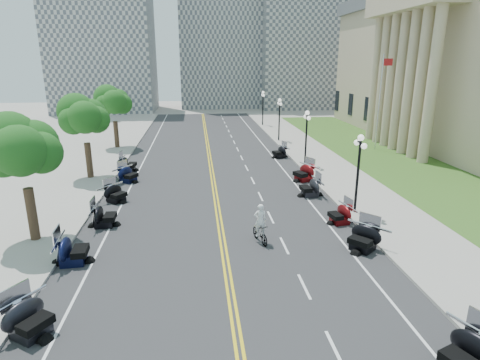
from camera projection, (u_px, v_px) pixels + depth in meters
name	position (u px, v px, depth m)	size (l,w,h in m)	color
ground	(224.00, 249.00, 20.74)	(160.00, 160.00, 0.00)	gray
road	(214.00, 189.00, 30.27)	(16.00, 90.00, 0.01)	#333335
centerline_yellow_a	(213.00, 189.00, 30.25)	(0.12, 90.00, 0.00)	yellow
centerline_yellow_b	(216.00, 189.00, 30.28)	(0.12, 90.00, 0.00)	yellow
edge_line_north	(297.00, 187.00, 30.93)	(0.12, 90.00, 0.00)	white
edge_line_south	(128.00, 192.00, 29.60)	(0.12, 90.00, 0.00)	white
lane_dash_4	(335.00, 350.00, 13.45)	(0.12, 2.00, 0.00)	white
lane_dash_5	(304.00, 286.00, 17.26)	(0.12, 2.00, 0.00)	white
lane_dash_6	(284.00, 245.00, 21.07)	(0.12, 2.00, 0.00)	white
lane_dash_7	(271.00, 217.00, 24.88)	(0.12, 2.00, 0.00)	white
lane_dash_8	(260.00, 196.00, 28.69)	(0.12, 2.00, 0.00)	white
lane_dash_9	(253.00, 180.00, 32.50)	(0.12, 2.00, 0.00)	white
lane_dash_10	(247.00, 168.00, 36.31)	(0.12, 2.00, 0.00)	white
lane_dash_11	(242.00, 158.00, 40.12)	(0.12, 2.00, 0.00)	white
lane_dash_12	(238.00, 149.00, 43.93)	(0.12, 2.00, 0.00)	white
lane_dash_13	(234.00, 142.00, 47.74)	(0.12, 2.00, 0.00)	white
lane_dash_14	(231.00, 136.00, 51.55)	(0.12, 2.00, 0.00)	white
lane_dash_15	(229.00, 131.00, 55.36)	(0.12, 2.00, 0.00)	white
lane_dash_16	(226.00, 126.00, 59.17)	(0.12, 2.00, 0.00)	white
lane_dash_17	(225.00, 122.00, 62.98)	(0.12, 2.00, 0.00)	white
lane_dash_18	(223.00, 119.00, 66.80)	(0.12, 2.00, 0.00)	white
lane_dash_19	(221.00, 116.00, 70.61)	(0.12, 2.00, 0.00)	white
sidewalk_north	(349.00, 184.00, 31.34)	(5.00, 90.00, 0.15)	#9E9991
sidewalk_south	(70.00, 193.00, 29.16)	(5.00, 90.00, 0.15)	#9E9991
lawn	(387.00, 158.00, 39.69)	(9.00, 60.00, 0.10)	#356023
distant_block_a	(103.00, 40.00, 74.21)	(18.00, 14.00, 26.00)	gray
distant_block_b	(219.00, 32.00, 81.64)	(16.00, 12.00, 30.00)	gray
distant_block_c	(308.00, 52.00, 81.80)	(20.00, 14.00, 22.00)	gray
street_lamp_2	(358.00, 175.00, 24.70)	(0.50, 1.20, 4.90)	black
street_lamp_3	(306.00, 139.00, 36.13)	(0.50, 1.20, 4.90)	black
street_lamp_4	(279.00, 120.00, 47.56)	(0.50, 1.20, 4.90)	black
street_lamp_5	(263.00, 108.00, 59.00)	(0.50, 1.20, 4.90)	black
flagpole	(379.00, 104.00, 42.14)	(1.10, 0.20, 10.00)	silver
tree_2	(23.00, 155.00, 20.25)	(4.80, 4.80, 9.20)	#235619
tree_3	(85.00, 121.00, 31.68)	(4.80, 4.80, 9.20)	#235619
tree_4	(114.00, 105.00, 43.11)	(4.80, 4.80, 9.20)	#235619
motorcycle_n_3	(470.00, 355.00, 12.14)	(2.24, 2.24, 1.57)	black
motorcycle_n_5	(363.00, 237.00, 20.41)	(2.07, 2.07, 1.45)	black
motorcycle_n_6	(340.00, 213.00, 23.82)	(1.82, 1.82, 1.27)	#590A0C
motorcycle_n_7	(310.00, 187.00, 28.59)	(2.04, 2.04, 1.43)	black
motorcycle_n_8	(304.00, 172.00, 32.26)	(2.14, 2.14, 1.50)	#590A0C
motorcycle_n_10	(280.00, 151.00, 39.99)	(1.88, 1.88, 1.31)	black
motorcycle_s_4	(29.00, 317.00, 14.01)	(2.09, 2.09, 1.46)	black
motorcycle_s_5	(72.00, 249.00, 19.06)	(2.15, 2.15, 1.50)	black
motorcycle_s_6	(104.00, 215.00, 23.39)	(2.01, 2.01, 1.40)	black
motorcycle_s_7	(116.00, 193.00, 27.45)	(1.91, 1.91, 1.33)	black
motorcycle_s_8	(128.00, 174.00, 31.95)	(1.97, 1.97, 1.38)	black
motorcycle_s_9	(128.00, 163.00, 35.13)	(2.04, 2.04, 1.43)	black
bicycle	(260.00, 233.00, 21.31)	(0.51, 1.80, 1.08)	#A51414
cyclist_rider	(260.00, 207.00, 20.90)	(0.67, 0.44, 1.83)	white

